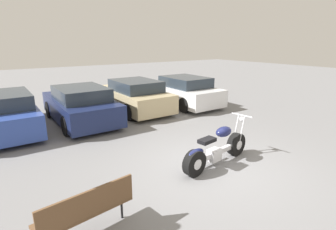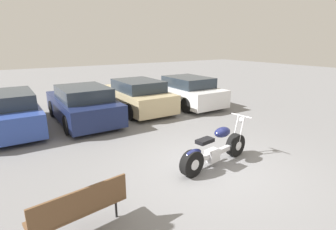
{
  "view_description": "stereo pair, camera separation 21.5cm",
  "coord_description": "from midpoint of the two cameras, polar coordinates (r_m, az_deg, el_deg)",
  "views": [
    {
      "loc": [
        -4.32,
        -4.22,
        3.0
      ],
      "look_at": [
        0.04,
        2.08,
        0.85
      ],
      "focal_mm": 28.0,
      "sensor_mm": 36.0,
      "label": 1
    },
    {
      "loc": [
        -4.14,
        -4.34,
        3.0
      ],
      "look_at": [
        0.04,
        2.08,
        0.85
      ],
      "focal_mm": 28.0,
      "sensor_mm": 36.0,
      "label": 2
    }
  ],
  "objects": [
    {
      "name": "parked_car_champagne",
      "position": [
        11.84,
        -7.96,
        4.12
      ],
      "size": [
        1.96,
        4.29,
        1.39
      ],
      "color": "#C6B284",
      "rests_on": "ground_plane"
    },
    {
      "name": "park_bench",
      "position": [
        4.45,
        -18.66,
        -18.71
      ],
      "size": [
        1.55,
        0.6,
        0.89
      ],
      "color": "brown",
      "rests_on": "ground_plane"
    },
    {
      "name": "ground_plane",
      "position": [
        6.73,
        9.07,
        -11.03
      ],
      "size": [
        60.0,
        60.0,
        0.0
      ],
      "primitive_type": "plane",
      "color": "slate"
    },
    {
      "name": "motorcycle",
      "position": [
        6.67,
        9.55,
        -7.39
      ],
      "size": [
        2.33,
        0.72,
        1.11
      ],
      "color": "black",
      "rests_on": "ground_plane"
    },
    {
      "name": "parked_car_navy",
      "position": [
        10.59,
        -19.07,
        2.03
      ],
      "size": [
        1.96,
        4.29,
        1.39
      ],
      "color": "#19234C",
      "rests_on": "ground_plane"
    },
    {
      "name": "parked_car_white",
      "position": [
        12.87,
        2.72,
        5.18
      ],
      "size": [
        1.96,
        4.29,
        1.39
      ],
      "color": "white",
      "rests_on": "ground_plane"
    },
    {
      "name": "parked_car_blue",
      "position": [
        10.5,
        -32.65,
        0.28
      ],
      "size": [
        1.96,
        4.29,
        1.39
      ],
      "color": "#2D479E",
      "rests_on": "ground_plane"
    }
  ]
}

